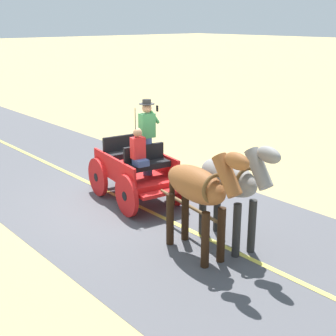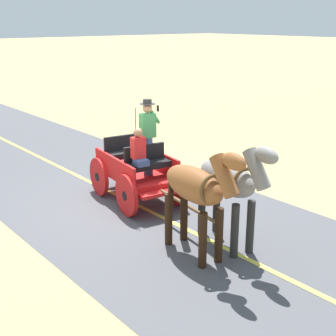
% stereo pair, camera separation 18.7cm
% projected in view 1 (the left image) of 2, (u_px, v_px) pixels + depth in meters
% --- Properties ---
extents(ground_plane, '(200.00, 200.00, 0.00)m').
position_uv_depth(ground_plane, '(131.00, 203.00, 11.35)').
color(ground_plane, tan).
extents(road_surface, '(5.70, 160.00, 0.01)m').
position_uv_depth(road_surface, '(131.00, 203.00, 11.35)').
color(road_surface, '#4C4C51').
rests_on(road_surface, ground).
extents(road_centre_stripe, '(0.12, 160.00, 0.00)m').
position_uv_depth(road_centre_stripe, '(131.00, 203.00, 11.35)').
color(road_centre_stripe, '#DBCC4C').
rests_on(road_centre_stripe, road_surface).
extents(horse_drawn_carriage, '(1.76, 4.51, 2.50)m').
position_uv_depth(horse_drawn_carriage, '(137.00, 169.00, 11.26)').
color(horse_drawn_carriage, red).
rests_on(horse_drawn_carriage, ground).
extents(horse_near_side, '(0.83, 2.15, 2.21)m').
position_uv_depth(horse_near_side, '(232.00, 181.00, 8.85)').
color(horse_near_side, gray).
rests_on(horse_near_side, ground).
extents(horse_off_side, '(0.73, 2.14, 2.21)m').
position_uv_depth(horse_off_side, '(199.00, 188.00, 8.47)').
color(horse_off_side, brown).
rests_on(horse_off_side, ground).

